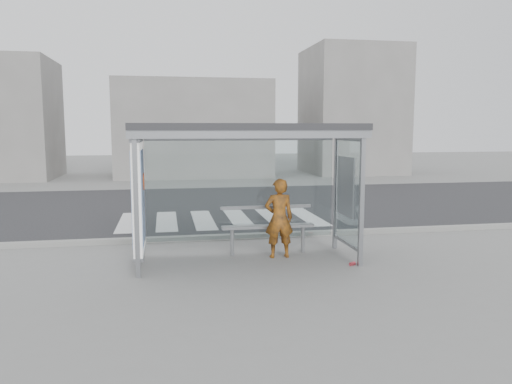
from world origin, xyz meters
The scene contains 10 objects.
ground centered at (0.00, 0.00, 0.00)m, with size 80.00×80.00×0.00m, color slate.
road centered at (0.00, 7.00, 0.00)m, with size 30.00×10.00×0.01m, color black.
curb centered at (0.00, 1.95, 0.06)m, with size 30.00×0.18×0.12m, color gray.
crosswalk centered at (0.00, 4.50, 0.00)m, with size 5.55×3.00×0.00m.
bus_shelter centered at (-0.37, 0.06, 1.98)m, with size 4.25×1.65×2.62m.
building_center centered at (0.00, 18.00, 2.50)m, with size 8.00×5.00×5.00m, color gray.
building_right centered at (9.00, 18.00, 3.50)m, with size 5.00×5.00×7.00m, color gray.
person centered at (0.67, 0.19, 0.78)m, with size 0.57×0.37×1.57m, color orange.
bench centered at (0.50, 0.50, 0.57)m, with size 1.87×0.32×0.97m.
soda_can centered at (1.88, -0.65, 0.03)m, with size 0.07×0.07×0.13m, color #E7444F.
Camera 1 is at (-1.51, -9.19, 2.53)m, focal length 35.00 mm.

